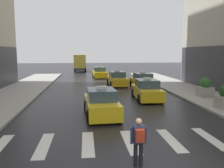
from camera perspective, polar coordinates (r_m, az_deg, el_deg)
crosswalk_markings at (r=10.47m, az=4.39°, el=-13.60°), size 11.30×2.80×0.01m
taxi_lead at (r=14.39m, az=-2.60°, el=-4.70°), size 2.12×4.63×1.80m
taxi_second at (r=19.48m, az=8.32°, el=-1.52°), size 2.01×4.58×1.80m
taxi_third at (r=25.32m, az=7.34°, el=0.60°), size 2.10×4.62×1.80m
taxi_fourth at (r=27.27m, az=1.23°, el=1.15°), size 2.07×4.61×1.80m
taxi_fifth at (r=35.66m, az=-3.04°, el=2.67°), size 2.13×4.63×1.80m
box_truck at (r=47.87m, az=-7.65°, el=5.22°), size 2.33×7.56×3.35m
pedestrian_with_backpack at (r=8.05m, az=6.43°, el=-12.92°), size 0.55×0.43×1.65m
planter_mid_block at (r=21.07m, az=21.49°, el=-0.88°), size 1.10×1.10×1.60m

